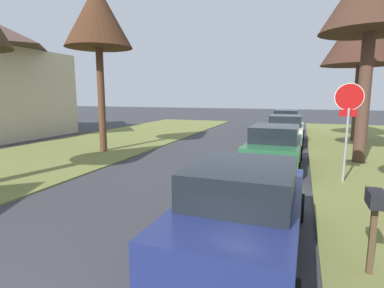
% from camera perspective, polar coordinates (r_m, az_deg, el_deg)
% --- Properties ---
extents(stop_sign_far, '(0.81, 0.21, 2.97)m').
position_cam_1_polar(stop_sign_far, '(10.23, 26.86, 5.39)').
color(stop_sign_far, '#9EA0A5').
rests_on(stop_sign_far, grass_verge_right).
extents(street_tree_right_far, '(4.12, 4.12, 7.70)m').
position_cam_1_polar(street_tree_right_far, '(20.25, 28.87, 17.43)').
color(street_tree_right_far, brown).
rests_on(street_tree_right_far, grass_verge_right).
extents(street_tree_left_mid_b, '(2.99, 2.99, 7.47)m').
position_cam_1_polar(street_tree_left_mid_b, '(15.41, -17.01, 21.40)').
color(street_tree_left_mid_b, brown).
rests_on(street_tree_left_mid_b, grass_verge_left).
extents(parked_sedan_navy, '(2.01, 4.43, 1.57)m').
position_cam_1_polar(parked_sedan_navy, '(5.45, 9.49, -12.09)').
color(parked_sedan_navy, navy).
rests_on(parked_sedan_navy, ground).
extents(parked_sedan_green, '(2.01, 4.43, 1.57)m').
position_cam_1_polar(parked_sedan_green, '(11.83, 14.96, -0.75)').
color(parked_sedan_green, '#28663D').
rests_on(parked_sedan_green, ground).
extents(parked_sedan_white, '(2.01, 4.43, 1.57)m').
position_cam_1_polar(parked_sedan_white, '(17.82, 16.88, 2.39)').
color(parked_sedan_white, white).
rests_on(parked_sedan_white, ground).
extents(parked_sedan_black, '(2.01, 4.43, 1.57)m').
position_cam_1_polar(parked_sedan_black, '(23.93, 16.92, 4.01)').
color(parked_sedan_black, black).
rests_on(parked_sedan_black, ground).
extents(curbside_mailbox, '(0.22, 0.44, 1.27)m').
position_cam_1_polar(curbside_mailbox, '(5.26, 30.69, -10.22)').
color(curbside_mailbox, brown).
rests_on(curbside_mailbox, grass_verge_right).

